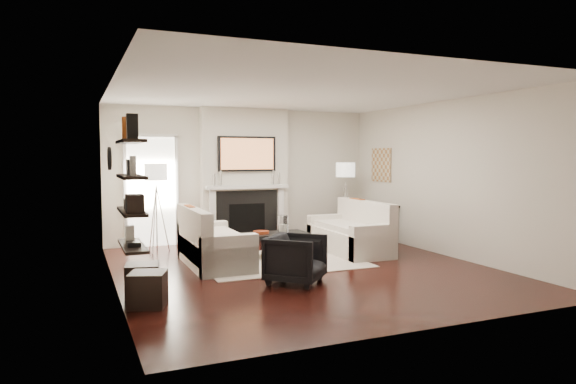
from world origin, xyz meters
name	(u,v)px	position (x,y,z in m)	size (l,w,h in m)	color
room_envelope	(303,181)	(0.00, 0.00, 1.35)	(6.00, 6.00, 6.00)	black
chimney_breast	(245,175)	(0.00, 2.88, 1.35)	(1.80, 0.25, 2.70)	silver
fireplace_surround	(247,216)	(0.00, 2.74, 0.52)	(1.30, 0.02, 1.04)	black
firebox	(247,220)	(0.00, 2.73, 0.45)	(0.75, 0.02, 0.65)	black
mantel_pilaster_l	(213,217)	(-0.72, 2.71, 0.55)	(0.12, 0.08, 1.10)	white
mantel_pilaster_r	(281,213)	(0.72, 2.71, 0.55)	(0.12, 0.08, 1.10)	white
mantel_shelf	(248,187)	(0.00, 2.69, 1.12)	(1.70, 0.18, 0.07)	white
tv_body	(247,154)	(0.00, 2.71, 1.78)	(1.20, 0.06, 0.70)	black
tv_screen	(248,154)	(0.00, 2.68, 1.78)	(1.10, 0.01, 0.62)	#BF723F
candlestick_l_tall	(221,178)	(-0.55, 2.70, 1.30)	(0.04, 0.04, 0.30)	silver
candlestick_l_short	(214,180)	(-0.68, 2.70, 1.27)	(0.04, 0.04, 0.24)	silver
candlestick_r_tall	(273,177)	(0.55, 2.70, 1.30)	(0.04, 0.04, 0.30)	silver
candlestick_r_short	(279,179)	(0.68, 2.70, 1.27)	(0.04, 0.04, 0.24)	silver
hallway_panel	(151,192)	(-1.85, 2.98, 1.05)	(0.90, 0.02, 2.10)	white
door_trim_l	(125,193)	(-2.33, 2.96, 1.05)	(0.06, 0.06, 2.16)	white
door_trim_r	(177,191)	(-1.37, 2.96, 1.05)	(0.06, 0.06, 2.16)	white
door_trim_top	(150,135)	(-1.85, 2.96, 2.13)	(1.02, 0.06, 0.06)	white
rug	(279,261)	(-0.14, 0.65, 0.01)	(2.60, 2.00, 0.01)	beige
loveseat_left_base	(215,252)	(-1.18, 0.79, 0.21)	(0.85, 1.80, 0.42)	silver
loveseat_left_back	(194,234)	(-1.52, 0.79, 0.53)	(0.18, 1.80, 0.80)	silver
loveseat_left_arm_n	(229,256)	(-1.18, -0.02, 0.30)	(0.85, 0.18, 0.60)	silver
loveseat_left_arm_s	(203,239)	(-1.18, 1.60, 0.30)	(0.85, 0.18, 0.60)	silver
loveseat_left_cushion	(218,236)	(-1.13, 0.79, 0.47)	(0.63, 1.44, 0.10)	silver
pillow_left_orange	(190,219)	(-1.52, 1.09, 0.73)	(0.10, 0.42, 0.42)	#974012
pillow_left_charcoal	(198,224)	(-1.52, 0.49, 0.72)	(0.10, 0.40, 0.40)	black
loveseat_right_base	(349,241)	(1.34, 0.93, 0.21)	(0.85, 1.80, 0.42)	silver
loveseat_right_back	(365,222)	(1.67, 0.93, 0.53)	(0.18, 1.80, 0.80)	silver
loveseat_right_arm_n	(374,243)	(1.34, 0.12, 0.30)	(0.85, 0.18, 0.60)	silver
loveseat_right_arm_s	(329,230)	(1.34, 1.74, 0.30)	(0.85, 0.18, 0.60)	silver
loveseat_right_cushion	(347,227)	(1.29, 0.93, 0.47)	(0.63, 1.44, 0.10)	silver
pillow_right_orange	(357,210)	(1.67, 1.23, 0.73)	(0.10, 0.42, 0.42)	#974012
pillow_right_charcoal	(374,214)	(1.67, 0.63, 0.72)	(0.10, 0.40, 0.40)	black
coffee_table	(275,234)	(-0.06, 1.04, 0.40)	(1.10, 0.55, 0.04)	black
coffee_leg_nw	(251,250)	(-0.56, 0.82, 0.19)	(0.02, 0.02, 0.38)	silver
coffee_leg_ne	(307,246)	(0.44, 0.82, 0.19)	(0.02, 0.02, 0.38)	silver
coffee_leg_sw	(243,246)	(-0.56, 1.26, 0.19)	(0.02, 0.02, 0.38)	silver
coffee_leg_se	(296,242)	(0.44, 1.26, 0.19)	(0.02, 0.02, 0.38)	silver
hurricane_glass	(283,224)	(0.09, 1.04, 0.56)	(0.18, 0.18, 0.31)	white
hurricane_candle	(283,228)	(0.09, 1.04, 0.49)	(0.09, 0.09, 0.13)	white
copper_bowl	(261,232)	(-0.31, 1.04, 0.45)	(0.27, 0.27, 0.05)	#AD3E1C
armchair	(296,257)	(-0.45, -0.75, 0.36)	(0.71, 0.66, 0.73)	black
lamp_left_post	(157,219)	(-1.85, 2.36, 0.60)	(0.02, 0.02, 1.20)	silver
lamp_left_shade	(156,172)	(-1.85, 2.36, 1.45)	(0.40, 0.40, 0.30)	white
lamp_left_leg_a	(163,218)	(-1.74, 2.36, 0.60)	(0.02, 0.02, 1.25)	silver
lamp_left_leg_b	(153,218)	(-1.91, 2.45, 0.60)	(0.02, 0.02, 1.25)	silver
lamp_left_leg_c	(154,219)	(-1.91, 2.26, 0.60)	(0.02, 0.02, 1.25)	silver
lamp_right_post	(345,210)	(2.05, 2.36, 0.60)	(0.02, 0.02, 1.20)	silver
lamp_right_shade	(346,170)	(2.05, 2.36, 1.45)	(0.40, 0.40, 0.30)	white
lamp_right_leg_a	(350,210)	(2.16, 2.36, 0.60)	(0.02, 0.02, 1.25)	silver
lamp_right_leg_b	(341,210)	(2.00, 2.45, 0.60)	(0.02, 0.02, 1.25)	silver
lamp_right_leg_c	(345,211)	(1.99, 2.26, 0.60)	(0.02, 0.02, 1.25)	silver
console_top	(376,205)	(2.57, 1.98, 0.73)	(0.35, 1.20, 0.04)	black
console_leg_n	(391,226)	(2.57, 1.43, 0.35)	(0.30, 0.04, 0.71)	black
console_leg_s	(362,219)	(2.57, 2.53, 0.35)	(0.30, 0.04, 0.71)	black
wall_art	(381,165)	(2.73, 2.05, 1.55)	(0.03, 0.70, 0.70)	tan
shelf_bottom	(133,246)	(-2.62, -1.00, 0.70)	(0.25, 1.00, 0.04)	black
shelf_lower	(132,211)	(-2.62, -1.00, 1.10)	(0.25, 1.00, 0.04)	black
shelf_upper	(131,177)	(-2.62, -1.00, 1.50)	(0.25, 1.00, 0.04)	black
shelf_top	(130,142)	(-2.62, -1.00, 1.90)	(0.25, 1.00, 0.04)	black
decor_magfile_a	(132,127)	(-2.62, -1.22, 2.06)	(0.12, 0.10, 0.28)	black
decor_magfile_b	(128,129)	(-2.62, -0.72, 2.06)	(0.12, 0.10, 0.28)	#974012
decor_frame_a	(133,166)	(-2.62, -1.21, 1.63)	(0.04, 0.30, 0.22)	white
decor_frame_b	(128,167)	(-2.62, -0.71, 1.61)	(0.04, 0.22, 0.18)	black
decor_wine_rack	(135,204)	(-2.62, -1.31, 1.22)	(0.18, 0.25, 0.20)	black
decor_box_small	(131,204)	(-2.62, -0.87, 1.18)	(0.15, 0.12, 0.12)	black
decor_books	(134,244)	(-2.62, -1.11, 0.74)	(0.14, 0.20, 0.05)	black
decor_box_tall	(130,233)	(-2.62, -0.70, 0.81)	(0.10, 0.10, 0.18)	white
clock_rim	(109,158)	(-2.73, 0.90, 1.70)	(0.34, 0.34, 0.04)	black
clock_face	(111,158)	(-2.71, 0.90, 1.70)	(0.29, 0.29, 0.01)	white
ottoman_near	(142,280)	(-2.47, -0.60, 0.20)	(0.40, 0.40, 0.40)	black
ottoman_far	(148,289)	(-2.47, -1.09, 0.20)	(0.40, 0.40, 0.40)	black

